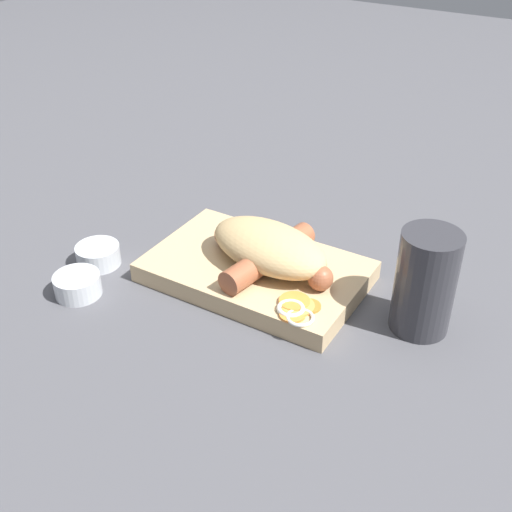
{
  "coord_description": "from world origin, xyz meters",
  "views": [
    {
      "loc": [
        0.32,
        -0.54,
        0.44
      ],
      "look_at": [
        0.0,
        0.0,
        0.03
      ],
      "focal_mm": 45.0,
      "sensor_mm": 36.0,
      "label": 1
    }
  ],
  "objects_px": {
    "food_tray": "(256,271)",
    "bread_roll": "(269,247)",
    "condiment_cup_near": "(98,256)",
    "condiment_cup_far": "(78,286)",
    "sausage": "(271,255)",
    "drink_glass": "(425,282)"
  },
  "relations": [
    {
      "from": "food_tray",
      "to": "drink_glass",
      "type": "relative_size",
      "value": 2.17
    },
    {
      "from": "condiment_cup_near",
      "to": "condiment_cup_far",
      "type": "height_order",
      "value": "same"
    },
    {
      "from": "food_tray",
      "to": "bread_roll",
      "type": "bearing_deg",
      "value": 23.8
    },
    {
      "from": "sausage",
      "to": "condiment_cup_near",
      "type": "xyz_separation_m",
      "value": [
        -0.2,
        -0.08,
        -0.03
      ]
    },
    {
      "from": "food_tray",
      "to": "condiment_cup_far",
      "type": "distance_m",
      "value": 0.21
    },
    {
      "from": "food_tray",
      "to": "bread_roll",
      "type": "height_order",
      "value": "bread_roll"
    },
    {
      "from": "condiment_cup_near",
      "to": "condiment_cup_far",
      "type": "distance_m",
      "value": 0.06
    },
    {
      "from": "food_tray",
      "to": "condiment_cup_near",
      "type": "height_order",
      "value": "condiment_cup_near"
    },
    {
      "from": "condiment_cup_near",
      "to": "sausage",
      "type": "bearing_deg",
      "value": 20.49
    },
    {
      "from": "bread_roll",
      "to": "condiment_cup_near",
      "type": "height_order",
      "value": "bread_roll"
    },
    {
      "from": "sausage",
      "to": "drink_glass",
      "type": "distance_m",
      "value": 0.18
    },
    {
      "from": "condiment_cup_near",
      "to": "condiment_cup_far",
      "type": "relative_size",
      "value": 1.0
    },
    {
      "from": "food_tray",
      "to": "bread_roll",
      "type": "distance_m",
      "value": 0.04
    },
    {
      "from": "drink_glass",
      "to": "sausage",
      "type": "bearing_deg",
      "value": -176.51
    },
    {
      "from": "bread_roll",
      "to": "condiment_cup_far",
      "type": "distance_m",
      "value": 0.23
    },
    {
      "from": "bread_roll",
      "to": "condiment_cup_near",
      "type": "bearing_deg",
      "value": -158.74
    },
    {
      "from": "condiment_cup_near",
      "to": "food_tray",
      "type": "bearing_deg",
      "value": 21.07
    },
    {
      "from": "condiment_cup_far",
      "to": "bread_roll",
      "type": "bearing_deg",
      "value": 37.9
    },
    {
      "from": "condiment_cup_near",
      "to": "condiment_cup_far",
      "type": "xyz_separation_m",
      "value": [
        0.02,
        -0.06,
        0.0
      ]
    },
    {
      "from": "sausage",
      "to": "condiment_cup_far",
      "type": "xyz_separation_m",
      "value": [
        -0.18,
        -0.13,
        -0.03
      ]
    },
    {
      "from": "condiment_cup_near",
      "to": "drink_glass",
      "type": "bearing_deg",
      "value": 12.8
    },
    {
      "from": "sausage",
      "to": "condiment_cup_far",
      "type": "relative_size",
      "value": 3.13
    }
  ]
}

